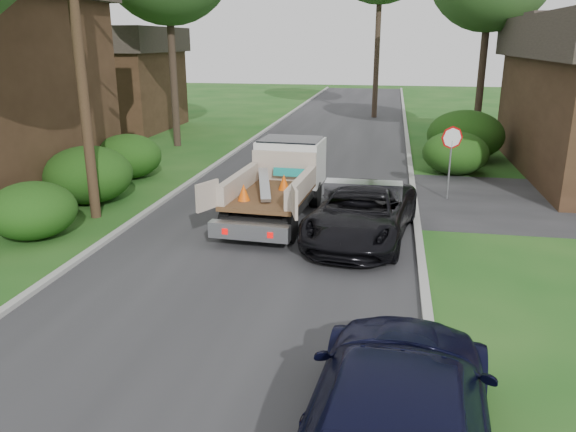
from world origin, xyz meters
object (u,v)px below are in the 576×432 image
(navy_suv, at_px, (397,417))
(house_left_far, at_px, (110,77))
(flatbed_truck, at_px, (283,175))
(stop_sign, at_px, (451,147))
(black_pickup, at_px, (362,213))
(utility_pole, at_px, (78,39))

(navy_suv, bearing_deg, house_left_far, -52.26)
(flatbed_truck, height_order, navy_suv, flatbed_truck)
(stop_sign, height_order, black_pickup, stop_sign)
(black_pickup, bearing_deg, flatbed_truck, 148.91)
(utility_pole, bearing_deg, flatbed_truck, 16.41)
(stop_sign, xyz_separation_m, flatbed_truck, (-5.20, -2.40, -0.62))
(house_left_far, relative_size, navy_suv, 1.33)
(flatbed_truck, xyz_separation_m, black_pickup, (2.56, -2.10, -0.43))
(utility_pole, relative_size, house_left_far, 1.32)
(house_left_far, height_order, flatbed_truck, house_left_far)
(utility_pole, relative_size, black_pickup, 1.90)
(utility_pole, height_order, black_pickup, utility_pole)
(house_left_far, height_order, black_pickup, house_left_far)
(black_pickup, xyz_separation_m, navy_suv, (0.90, -8.66, 0.09))
(stop_sign, distance_m, flatbed_truck, 5.76)
(navy_suv, bearing_deg, utility_pole, -40.84)
(stop_sign, relative_size, flatbed_truck, 0.43)
(utility_pole, xyz_separation_m, flatbed_truck, (5.48, 1.61, -4.01))
(flatbed_truck, relative_size, black_pickup, 1.09)
(utility_pole, distance_m, black_pickup, 9.20)
(utility_pole, height_order, navy_suv, utility_pole)
(stop_sign, relative_size, house_left_far, 0.33)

